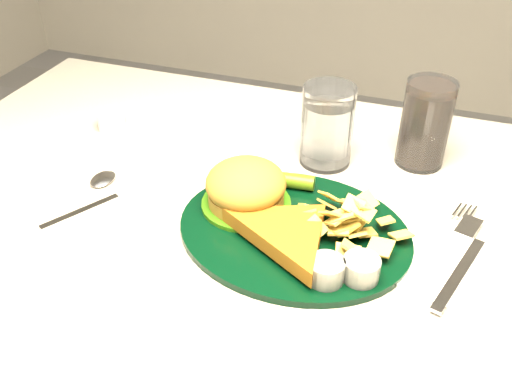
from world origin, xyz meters
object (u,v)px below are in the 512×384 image
fork_napkin (459,268)px  dinner_plate (295,213)px  water_glass (327,126)px  cola_glass (425,124)px

fork_napkin → dinner_plate: bearing=-164.0°
dinner_plate → fork_napkin: size_ratio=1.59×
water_glass → fork_napkin: 0.29m
cola_glass → fork_napkin: (0.07, -0.24, -0.06)m
cola_glass → fork_napkin: cola_glass is taller
dinner_plate → water_glass: water_glass is taller
water_glass → fork_napkin: size_ratio=0.65×
dinner_plate → fork_napkin: (0.21, -0.00, -0.03)m
cola_glass → water_glass: bearing=-161.8°
water_glass → fork_napkin: water_glass is taller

